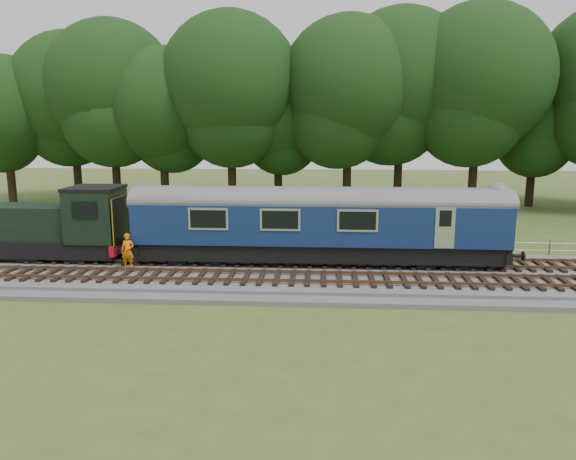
{
  "coord_description": "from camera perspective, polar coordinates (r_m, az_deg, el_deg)",
  "views": [
    {
      "loc": [
        -2.18,
        -25.72,
        7.31
      ],
      "look_at": [
        -3.91,
        1.4,
        2.0
      ],
      "focal_mm": 35.0,
      "sensor_mm": 36.0,
      "label": 1
    }
  ],
  "objects": [
    {
      "name": "fence",
      "position": [
        31.17,
        7.57,
        -2.61
      ],
      "size": [
        64.0,
        0.12,
        1.0
      ],
      "primitive_type": null,
      "color": "#6B6054",
      "rests_on": "ground"
    },
    {
      "name": "tree_line",
      "position": [
        48.33,
        6.2,
        2.29
      ],
      "size": [
        70.0,
        8.0,
        18.0
      ],
      "primitive_type": null,
      "color": "black",
      "rests_on": "ground"
    },
    {
      "name": "track_south",
      "position": [
        25.18,
        8.5,
        -4.96
      ],
      "size": [
        67.2,
        2.4,
        0.21
      ],
      "color": "black",
      "rests_on": "ballast"
    },
    {
      "name": "worker",
      "position": [
        27.8,
        -15.97,
        -2.07
      ],
      "size": [
        0.62,
        0.41,
        1.7
      ],
      "primitive_type": "imported",
      "rotation": [
        0.0,
        0.0,
        -0.01
      ],
      "color": "orange",
      "rests_on": "ballast"
    },
    {
      "name": "shunter_loco",
      "position": [
        31.04,
        -23.49,
        0.23
      ],
      "size": [
        8.92,
        2.6,
        3.38
      ],
      "color": "black",
      "rests_on": "ground"
    },
    {
      "name": "ballast",
      "position": [
        26.78,
        8.21,
        -4.51
      ],
      "size": [
        70.0,
        7.0,
        0.35
      ],
      "primitive_type": "cube",
      "color": "#4C4C4F",
      "rests_on": "ground"
    },
    {
      "name": "dmu_railcar",
      "position": [
        27.53,
        3.18,
        1.2
      ],
      "size": [
        18.05,
        2.86,
        3.88
      ],
      "color": "black",
      "rests_on": "ground"
    },
    {
      "name": "track_north",
      "position": [
        28.07,
        8.0,
        -3.27
      ],
      "size": [
        67.2,
        2.4,
        0.21
      ],
      "color": "black",
      "rests_on": "ballast"
    },
    {
      "name": "ground",
      "position": [
        26.83,
        8.2,
        -4.87
      ],
      "size": [
        120.0,
        120.0,
        0.0
      ],
      "primitive_type": "plane",
      "color": "#425720",
      "rests_on": "ground"
    }
  ]
}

